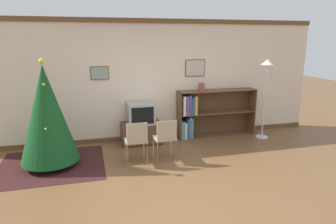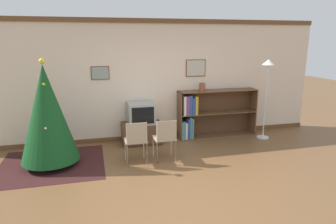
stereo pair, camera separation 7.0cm
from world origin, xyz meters
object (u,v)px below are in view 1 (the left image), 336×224
bookshelf (204,114)px  folding_chair_right (166,137)px  christmas_tree (47,114)px  standing_lamp (266,78)px  vase (202,87)px  television (141,113)px  tv_console (141,133)px  folding_chair_left (136,140)px

bookshelf → folding_chair_right: bearing=-135.6°
folding_chair_right → bookshelf: bookshelf is taller
christmas_tree → standing_lamp: (4.64, 0.43, 0.43)m
vase → television: bearing=-177.7°
tv_console → folding_chair_right: size_ratio=1.06×
christmas_tree → vase: bearing=14.3°
folding_chair_left → standing_lamp: 3.33m
vase → standing_lamp: 1.47m
vase → tv_console: bearing=-177.8°
folding_chair_right → vase: 1.79m
tv_console → bookshelf: bookshelf is taller
tv_console → folding_chair_left: folding_chair_left is taller
bookshelf → vase: 0.67m
folding_chair_left → folding_chair_right: 0.55m
bookshelf → vase: size_ratio=9.77×
television → standing_lamp: standing_lamp is taller
television → folding_chair_left: (-0.28, -1.10, -0.22)m
folding_chair_left → bookshelf: size_ratio=0.43×
folding_chair_right → standing_lamp: (2.55, 0.77, 0.93)m
christmas_tree → television: size_ratio=3.37×
standing_lamp → christmas_tree: bearing=-174.6°
television → folding_chair_right: (0.28, -1.10, -0.22)m
tv_console → christmas_tree: bearing=-157.0°
television → standing_lamp: bearing=-6.7°
tv_console → television: bearing=-90.0°
christmas_tree → vase: size_ratio=10.06×
folding_chair_right → standing_lamp: 2.82m
christmas_tree → standing_lamp: bearing=5.4°
television → christmas_tree: bearing=-157.0°
television → folding_chair_right: 1.16m
christmas_tree → television: christmas_tree is taller
television → vase: 1.51m
television → vase: vase is taller
folding_chair_right → tv_console: bearing=104.0°
tv_console → vase: 1.72m
television → folding_chair_right: size_ratio=0.70×
folding_chair_left → folding_chair_right: same height
christmas_tree → folding_chair_left: bearing=-12.4°
tv_console → standing_lamp: bearing=-6.7°
folding_chair_left → christmas_tree: bearing=167.6°
tv_console → television: television is taller
folding_chair_left → bookshelf: 2.15m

